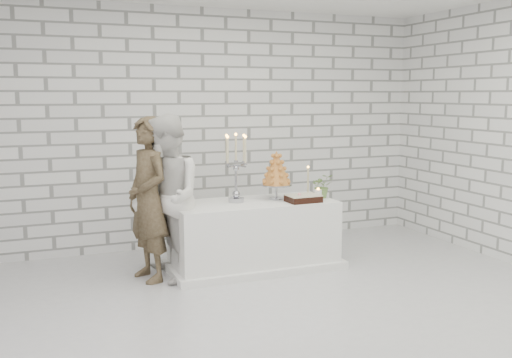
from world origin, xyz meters
name	(u,v)px	position (x,y,z in m)	size (l,w,h in m)	color
ground	(284,308)	(0.00, 0.00, 0.00)	(6.00, 5.00, 0.01)	silver
wall_back	(203,128)	(0.00, 2.50, 1.50)	(6.00, 0.01, 3.00)	white
wall_front	(506,186)	(0.00, -2.50, 1.50)	(6.00, 0.01, 3.00)	white
cake_table	(254,235)	(0.21, 1.29, 0.38)	(1.80, 0.80, 0.75)	white
groom	(148,199)	(-0.96, 1.29, 0.86)	(0.62, 0.41, 1.71)	#3C2E1D
bride	(166,198)	(-0.79, 1.21, 0.87)	(0.84, 0.66, 1.74)	silver
candelabra	(236,168)	(0.02, 1.34, 1.13)	(0.31, 0.31, 0.76)	#A5A5AF
croquembouche	(276,175)	(0.50, 1.33, 1.03)	(0.36, 0.36, 0.55)	#AB672D
chocolate_cake	(303,198)	(0.71, 1.06, 0.79)	(0.36, 0.26, 0.08)	black
pillar_candle	(318,195)	(0.91, 1.10, 0.81)	(0.08, 0.08, 0.12)	white
extra_taper	(308,181)	(0.97, 1.47, 0.91)	(0.06, 0.06, 0.32)	beige
flowers	(322,186)	(1.03, 1.22, 0.89)	(0.25, 0.22, 0.28)	#536F3B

